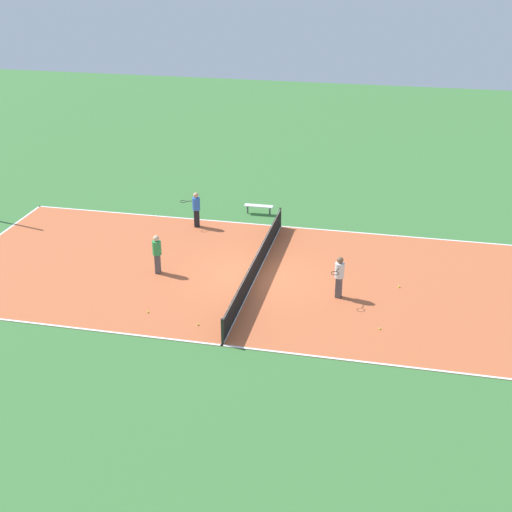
% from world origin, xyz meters
% --- Properties ---
extents(ground_plane, '(80.00, 80.00, 0.00)m').
position_xyz_m(ground_plane, '(0.00, 0.00, 0.00)').
color(ground_plane, '#3D7538').
extents(court_surface, '(10.88, 24.85, 0.02)m').
position_xyz_m(court_surface, '(0.00, 0.00, 0.01)').
color(court_surface, '#C66038').
rests_on(court_surface, ground_plane).
extents(tennis_net, '(10.68, 0.10, 0.95)m').
position_xyz_m(tennis_net, '(0.00, 0.00, 0.51)').
color(tennis_net, black).
rests_on(tennis_net, court_surface).
extents(bench, '(0.36, 1.41, 0.45)m').
position_xyz_m(bench, '(6.75, 1.34, 0.38)').
color(bench, silver).
rests_on(bench, ground_plane).
extents(player_near_white, '(0.98, 0.50, 1.67)m').
position_xyz_m(player_near_white, '(-1.12, -3.45, 0.98)').
color(player_near_white, '#4C4C51').
rests_on(player_near_white, court_surface).
extents(player_far_green, '(0.40, 0.40, 1.64)m').
position_xyz_m(player_far_green, '(-0.58, 3.95, 0.96)').
color(player_far_green, '#4C4C51').
rests_on(player_far_green, court_surface).
extents(player_near_blue, '(0.66, 0.99, 1.68)m').
position_xyz_m(player_near_blue, '(4.52, 3.84, 0.99)').
color(player_near_blue, black).
rests_on(player_near_blue, court_surface).
extents(tennis_ball_midcourt, '(0.07, 0.07, 0.07)m').
position_xyz_m(tennis_ball_midcourt, '(-3.22, -5.14, 0.06)').
color(tennis_ball_midcourt, '#CCE033').
rests_on(tennis_ball_midcourt, court_surface).
extents(tennis_ball_left_sideline, '(0.07, 0.07, 0.07)m').
position_xyz_m(tennis_ball_left_sideline, '(-3.82, 3.20, 0.06)').
color(tennis_ball_left_sideline, '#CCE033').
rests_on(tennis_ball_left_sideline, court_surface).
extents(tennis_ball_far_baseline, '(0.07, 0.07, 0.07)m').
position_xyz_m(tennis_ball_far_baseline, '(0.19, -5.68, 0.06)').
color(tennis_ball_far_baseline, '#CCE033').
rests_on(tennis_ball_far_baseline, court_surface).
extents(tennis_ball_near_net, '(0.07, 0.07, 0.07)m').
position_xyz_m(tennis_ball_near_net, '(-4.29, 1.16, 0.06)').
color(tennis_ball_near_net, '#CCE033').
rests_on(tennis_ball_near_net, court_surface).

